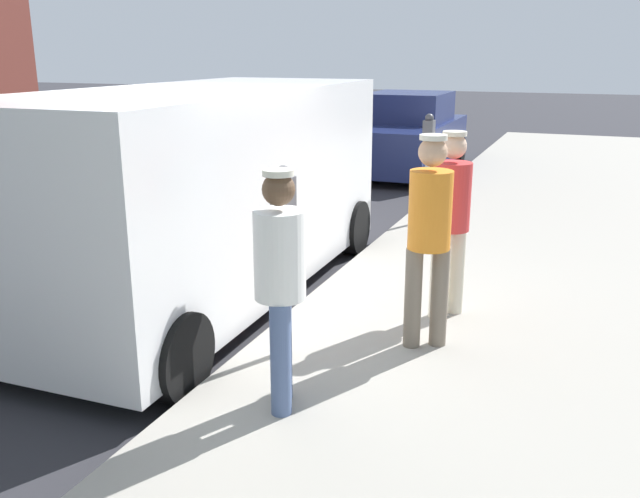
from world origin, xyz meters
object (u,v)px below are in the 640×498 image
object	(u,v)px
pedestrian_in_red	(451,213)
parking_meter_near	(284,229)
parked_sedan_ahead	(405,136)
parking_meter_far	(428,149)
pedestrian_in_orange	(429,228)
parked_van	(202,188)
pedestrian_in_white	(280,276)

from	to	relation	value
pedestrian_in_red	parking_meter_near	bearing A→B (deg)	-128.21
parking_meter_near	parked_sedan_ahead	distance (m)	9.84
parking_meter_far	pedestrian_in_orange	world-z (taller)	pedestrian_in_orange
parking_meter_far	parked_sedan_ahead	world-z (taller)	parking_meter_far
parking_meter_far	pedestrian_in_red	world-z (taller)	pedestrian_in_red
parking_meter_near	pedestrian_in_red	distance (m)	1.66
pedestrian_in_orange	pedestrian_in_red	bearing A→B (deg)	88.65
pedestrian_in_orange	parked_van	xyz separation A→B (m)	(-2.51, 0.72, 0.01)
parking_meter_far	parked_van	world-z (taller)	parked_van
pedestrian_in_orange	pedestrian_in_white	bearing A→B (deg)	-116.37
pedestrian_in_red	parked_sedan_ahead	distance (m)	8.81
parking_meter_near	pedestrian_in_orange	size ratio (longest dim) A/B	0.88
parked_sedan_ahead	pedestrian_in_orange	bearing A→B (deg)	-73.87
parking_meter_near	pedestrian_in_red	xyz separation A→B (m)	(1.03, 1.30, -0.07)
parking_meter_near	parking_meter_far	size ratio (longest dim) A/B	1.00
parking_meter_far	parked_van	xyz separation A→B (m)	(-1.50, -3.50, -0.03)
parking_meter_near	parked_van	bearing A→B (deg)	139.64
pedestrian_in_red	pedestrian_in_orange	world-z (taller)	pedestrian_in_orange
pedestrian_in_red	pedestrian_in_orange	distance (m)	0.75
parked_sedan_ahead	parked_van	bearing A→B (deg)	-89.09
parking_meter_near	pedestrian_in_white	world-z (taller)	pedestrian_in_white
parking_meter_near	pedestrian_in_orange	distance (m)	1.15
parked_van	parked_sedan_ahead	xyz separation A→B (m)	(-0.13, 8.42, -0.41)
pedestrian_in_white	parked_van	size ratio (longest dim) A/B	0.31
pedestrian_in_white	parked_sedan_ahead	world-z (taller)	pedestrian_in_white
parking_meter_near	pedestrian_in_orange	xyz separation A→B (m)	(1.01, 0.55, -0.03)
parking_meter_far	pedestrian_in_red	distance (m)	3.62
pedestrian_in_orange	parked_van	world-z (taller)	parked_van
pedestrian_in_white	parked_van	distance (m)	2.77
pedestrian_in_red	pedestrian_in_white	world-z (taller)	pedestrian_in_red
parking_meter_far	pedestrian_in_white	distance (m)	5.58
parked_van	parking_meter_far	bearing A→B (deg)	66.78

